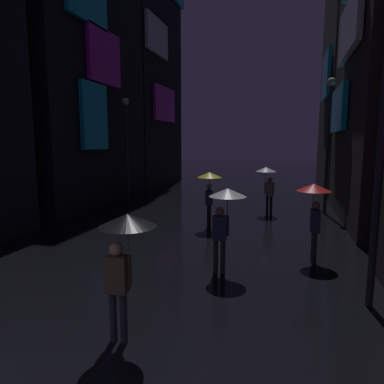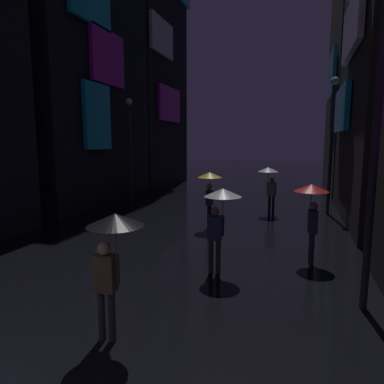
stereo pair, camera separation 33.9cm
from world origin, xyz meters
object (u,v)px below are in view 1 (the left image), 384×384
(pedestrian_far_right_red, at_px, (314,201))
(pedestrian_midstreet_centre_clear, at_px, (267,177))
(streetlamp_right_near, at_px, (384,110))
(streetlamp_right_far, at_px, (329,131))
(pedestrian_near_crossing_black, at_px, (124,242))
(pedestrian_foreground_left_clear, at_px, (225,207))
(streetlamp_left_far, at_px, (126,138))
(pedestrian_foreground_right_yellow, at_px, (209,184))

(pedestrian_far_right_red, xyz_separation_m, pedestrian_midstreet_centre_clear, (-1.60, 5.91, 0.00))
(streetlamp_right_near, relative_size, streetlamp_right_far, 1.03)
(pedestrian_near_crossing_black, xyz_separation_m, pedestrian_midstreet_centre_clear, (1.52, 10.75, 0.00))
(pedestrian_midstreet_centre_clear, height_order, streetlamp_right_near, streetlamp_right_near)
(pedestrian_foreground_left_clear, height_order, pedestrian_midstreet_centre_clear, same)
(pedestrian_far_right_red, relative_size, streetlamp_right_far, 0.35)
(pedestrian_midstreet_centre_clear, bearing_deg, streetlamp_right_near, -73.03)
(pedestrian_far_right_red, distance_m, streetlamp_right_near, 3.37)
(pedestrian_near_crossing_black, bearing_deg, streetlamp_right_near, 30.71)
(streetlamp_left_far, bearing_deg, pedestrian_midstreet_centre_clear, -9.73)
(pedestrian_foreground_left_clear, relative_size, streetlamp_left_far, 0.39)
(pedestrian_midstreet_centre_clear, bearing_deg, pedestrian_near_crossing_black, -98.06)
(pedestrian_far_right_red, bearing_deg, streetlamp_left_far, 141.55)
(pedestrian_midstreet_centre_clear, distance_m, streetlamp_left_far, 7.77)
(pedestrian_foreground_right_yellow, relative_size, pedestrian_far_right_red, 1.00)
(pedestrian_near_crossing_black, bearing_deg, streetlamp_right_far, 70.86)
(pedestrian_foreground_right_yellow, xyz_separation_m, pedestrian_foreground_left_clear, (1.38, -4.31, 0.00))
(pedestrian_foreground_left_clear, relative_size, streetlamp_right_far, 0.35)
(pedestrian_far_right_red, bearing_deg, pedestrian_foreground_right_yellow, 141.40)
(streetlamp_right_near, height_order, streetlamp_left_far, streetlamp_right_near)
(streetlamp_right_far, relative_size, streetlamp_left_far, 1.09)
(pedestrian_foreground_left_clear, xyz_separation_m, pedestrian_midstreet_centre_clear, (0.54, 7.41, 0.00))
(pedestrian_foreground_left_clear, bearing_deg, pedestrian_foreground_right_yellow, 107.72)
(pedestrian_midstreet_centre_clear, bearing_deg, pedestrian_foreground_left_clear, -94.15)
(pedestrian_foreground_left_clear, bearing_deg, pedestrian_near_crossing_black, -106.42)
(pedestrian_near_crossing_black, relative_size, streetlamp_right_near, 0.34)
(pedestrian_foreground_right_yellow, distance_m, pedestrian_midstreet_centre_clear, 3.65)
(pedestrian_midstreet_centre_clear, height_order, streetlamp_right_far, streetlamp_right_far)
(pedestrian_far_right_red, relative_size, pedestrian_midstreet_centre_clear, 1.00)
(pedestrian_foreground_left_clear, bearing_deg, pedestrian_far_right_red, 35.23)
(streetlamp_right_far, bearing_deg, streetlamp_left_far, 178.21)
(pedestrian_foreground_right_yellow, distance_m, streetlamp_left_far, 7.28)
(pedestrian_near_crossing_black, relative_size, streetlamp_right_far, 0.35)
(pedestrian_foreground_left_clear, bearing_deg, streetlamp_left_far, 128.51)
(pedestrian_foreground_right_yellow, distance_m, pedestrian_foreground_left_clear, 4.52)
(streetlamp_left_far, bearing_deg, pedestrian_foreground_right_yellow, -38.35)
(pedestrian_foreground_right_yellow, height_order, streetlamp_left_far, streetlamp_left_far)
(pedestrian_foreground_right_yellow, relative_size, streetlamp_right_far, 0.35)
(pedestrian_far_right_red, height_order, streetlamp_right_near, streetlamp_right_near)
(pedestrian_foreground_left_clear, xyz_separation_m, streetlamp_right_near, (3.08, -0.92, 2.13))
(pedestrian_far_right_red, xyz_separation_m, streetlamp_right_far, (0.95, 6.87, 2.03))
(pedestrian_midstreet_centre_clear, xyz_separation_m, streetlamp_left_far, (-7.45, 1.28, 1.77))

